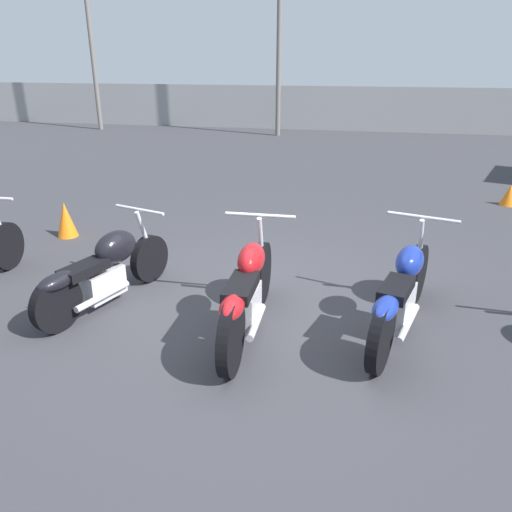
# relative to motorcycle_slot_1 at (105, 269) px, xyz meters

# --- Properties ---
(ground_plane) EXTENTS (60.00, 60.00, 0.00)m
(ground_plane) POSITION_rel_motorcycle_slot_1_xyz_m (1.63, 0.25, -0.42)
(ground_plane) COLOR #38383D
(fence_back) EXTENTS (40.00, 0.04, 1.56)m
(fence_back) POSITION_rel_motorcycle_slot_1_xyz_m (1.63, 14.52, 0.36)
(fence_back) COLOR gray
(fence_back) RESTS_ON ground_plane
(motorcycle_slot_1) EXTENTS (0.86, 1.88, 0.94)m
(motorcycle_slot_1) POSITION_rel_motorcycle_slot_1_xyz_m (0.00, 0.00, 0.00)
(motorcycle_slot_1) COLOR black
(motorcycle_slot_1) RESTS_ON ground_plane
(motorcycle_slot_2) EXTENTS (0.73, 2.07, 1.04)m
(motorcycle_slot_2) POSITION_rel_motorcycle_slot_1_xyz_m (1.64, -0.30, 0.03)
(motorcycle_slot_2) COLOR black
(motorcycle_slot_2) RESTS_ON ground_plane
(motorcycle_slot_3) EXTENTS (0.89, 2.11, 1.01)m
(motorcycle_slot_3) POSITION_rel_motorcycle_slot_1_xyz_m (3.08, 0.02, 0.01)
(motorcycle_slot_3) COLOR black
(motorcycle_slot_3) RESTS_ON ground_plane
(traffic_cone_near) EXTENTS (0.30, 0.30, 0.53)m
(traffic_cone_near) POSITION_rel_motorcycle_slot_1_xyz_m (-1.66, 1.92, -0.15)
(traffic_cone_near) COLOR orange
(traffic_cone_near) RESTS_ON ground_plane
(traffic_cone_far) EXTENTS (0.31, 0.31, 0.37)m
(traffic_cone_far) POSITION_rel_motorcycle_slot_1_xyz_m (5.29, 5.14, -0.23)
(traffic_cone_far) COLOR orange
(traffic_cone_far) RESTS_ON ground_plane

